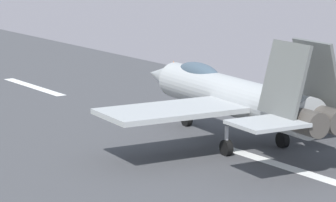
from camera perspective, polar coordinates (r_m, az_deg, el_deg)
ground_plane at (r=39.16m, az=7.90°, el=-4.35°), size 400.00×400.00×0.00m
runway_strip at (r=39.14m, az=7.92°, el=-4.35°), size 240.00×26.00×0.02m
fighter_jet at (r=42.86m, az=4.35°, el=0.35°), size 16.36×14.90×5.61m
marker_cone_mid at (r=56.77m, az=8.30°, el=0.66°), size 0.44×0.44×0.55m
marker_cone_far at (r=67.26m, az=0.37°, el=2.36°), size 0.44×0.44×0.55m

